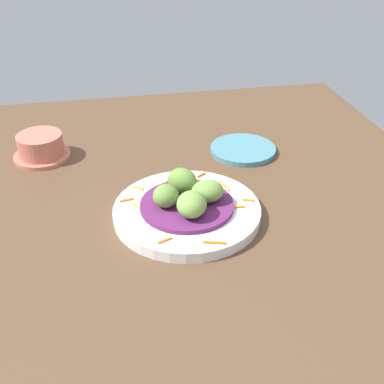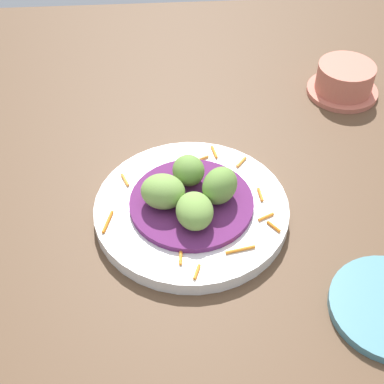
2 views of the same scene
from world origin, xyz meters
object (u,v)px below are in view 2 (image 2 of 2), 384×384
object	(u,v)px
terracotta_bowl	(344,81)
guac_scoop_left	(163,191)
guac_scoop_center	(195,211)
main_plate	(191,210)
guac_scoop_back	(188,170)
guac_scoop_right	(220,186)

from	to	relation	value
terracotta_bowl	guac_scoop_left	bearing A→B (deg)	40.44
guac_scoop_center	terracotta_bowl	bearing A→B (deg)	-132.29
guac_scoop_left	main_plate	bearing A→B (deg)	-177.78
main_plate	guac_scoop_center	distance (cm)	5.06
guac_scoop_back	terracotta_bowl	world-z (taller)	guac_scoop_back
guac_scoop_left	guac_scoop_right	size ratio (longest dim) A/B	1.07
guac_scoop_center	guac_scoop_back	xyz separation A→B (cm)	(0.27, -7.07, 0.09)
guac_scoop_center	main_plate	bearing A→B (deg)	-87.78
terracotta_bowl	guac_scoop_back	bearing A→B (deg)	39.46
guac_scoop_left	guac_scoop_back	distance (cm)	5.01
guac_scoop_right	main_plate	bearing A→B (deg)	2.22
guac_scoop_left	guac_scoop_right	world-z (taller)	guac_scoop_right
main_plate	guac_scoop_center	xyz separation A→B (cm)	(-0.14, 3.54, 3.61)
main_plate	guac_scoop_right	distance (cm)	5.37
guac_scoop_left	guac_scoop_right	bearing A→B (deg)	-177.78
main_plate	guac_scoop_back	world-z (taller)	guac_scoop_back
main_plate	guac_scoop_left	distance (cm)	5.18
guac_scoop_right	terracotta_bowl	bearing A→B (deg)	-132.22
main_plate	guac_scoop_center	world-z (taller)	guac_scoop_center
guac_scoop_left	terracotta_bowl	world-z (taller)	guac_scoop_left
guac_scoop_center	terracotta_bowl	size ratio (longest dim) A/B	0.48
main_plate	guac_scoop_back	size ratio (longest dim) A/B	5.76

